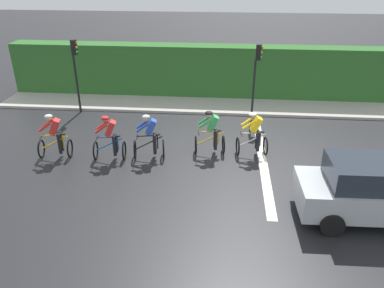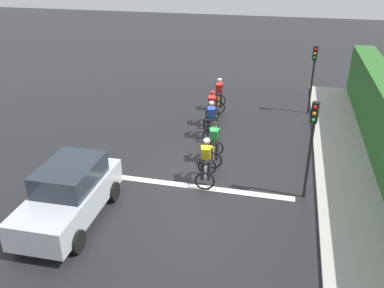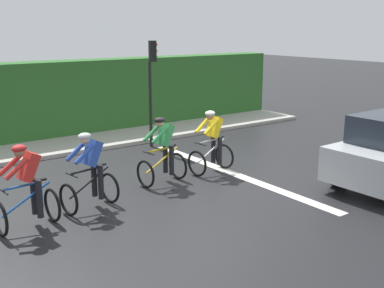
{
  "view_description": "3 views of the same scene",
  "coord_description": "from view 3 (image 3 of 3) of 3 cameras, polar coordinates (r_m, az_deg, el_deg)",
  "views": [
    {
      "loc": [
        -12.14,
        0.83,
        6.58
      ],
      "look_at": [
        -0.55,
        1.86,
        0.82
      ],
      "focal_mm": 35.66,
      "sensor_mm": 36.0,
      "label": 1
    },
    {
      "loc": [
        2.84,
        -12.28,
        7.38
      ],
      "look_at": [
        -0.4,
        1.13,
        0.74
      ],
      "focal_mm": 37.94,
      "sensor_mm": 36.0,
      "label": 2
    },
    {
      "loc": [
        -9.03,
        7.23,
        3.76
      ],
      "look_at": [
        -0.33,
        0.93,
        1.09
      ],
      "focal_mm": 44.39,
      "sensor_mm": 36.0,
      "label": 3
    }
  ],
  "objects": [
    {
      "name": "ground_plane",
      "position": [
        12.16,
        2.65,
        -4.08
      ],
      "size": [
        80.0,
        80.0,
        0.0
      ],
      "primitive_type": "plane",
      "color": "black"
    },
    {
      "name": "stone_wall_low",
      "position": [
        16.73,
        -16.91,
        1.52
      ],
      "size": [
        0.44,
        19.42,
        0.67
      ],
      "primitive_type": "cube",
      "color": "gray",
      "rests_on": "ground"
    },
    {
      "name": "road_marking_stop_line",
      "position": [
        12.55,
        4.94,
        -3.52
      ],
      "size": [
        7.0,
        0.3,
        0.01
      ],
      "primitive_type": "cube",
      "color": "silver",
      "rests_on": "ground"
    },
    {
      "name": "sidewalk_kerb",
      "position": [
        15.96,
        -15.77,
        0.0
      ],
      "size": [
        2.8,
        19.42,
        0.12
      ],
      "primitive_type": "cube",
      "color": "#ADA89E",
      "rests_on": "ground"
    },
    {
      "name": "cyclist_fourth",
      "position": [
        11.57,
        -3.49,
        -0.92
      ],
      "size": [
        0.8,
        1.15,
        1.66
      ],
      "color": "black",
      "rests_on": "ground"
    },
    {
      "name": "traffic_light_near_crossing",
      "position": [
        15.01,
        -4.85,
        8.01
      ],
      "size": [
        0.24,
        0.31,
        3.34
      ],
      "color": "black",
      "rests_on": "ground"
    },
    {
      "name": "hedge_wall",
      "position": [
        16.84,
        -17.48,
        4.94
      ],
      "size": [
        1.1,
        19.42,
        2.62
      ],
      "primitive_type": "cube",
      "color": "#2D6628",
      "rests_on": "ground"
    },
    {
      "name": "cyclist_second",
      "position": [
        9.49,
        -19.18,
        -5.05
      ],
      "size": [
        0.79,
        1.14,
        1.66
      ],
      "color": "black",
      "rests_on": "ground"
    },
    {
      "name": "cyclist_trailing",
      "position": [
        12.44,
        2.45,
        0.15
      ],
      "size": [
        0.81,
        1.16,
        1.66
      ],
      "color": "black",
      "rests_on": "ground"
    },
    {
      "name": "cyclist_mid",
      "position": [
        10.14,
        -12.12,
        -3.36
      ],
      "size": [
        0.85,
        1.18,
        1.66
      ],
      "color": "black",
      "rests_on": "ground"
    }
  ]
}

